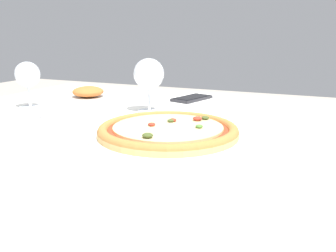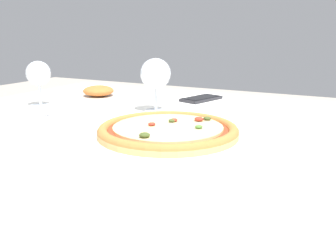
{
  "view_description": "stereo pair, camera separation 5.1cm",
  "coord_description": "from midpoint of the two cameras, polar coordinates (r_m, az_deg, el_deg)",
  "views": [
    {
      "loc": [
        0.48,
        -0.74,
        0.93
      ],
      "look_at": [
        0.18,
        -0.03,
        0.73
      ],
      "focal_mm": 40.0,
      "sensor_mm": 36.0,
      "label": 1
    },
    {
      "loc": [
        0.52,
        -0.71,
        0.93
      ],
      "look_at": [
        0.18,
        -0.03,
        0.73
      ],
      "focal_mm": 40.0,
      "sensor_mm": 36.0,
      "label": 2
    }
  ],
  "objects": [
    {
      "name": "side_plate",
      "position": [
        1.28,
        -13.18,
        4.67
      ],
      "size": [
        0.18,
        0.18,
        0.05
      ],
      "color": "white",
      "rests_on": "dining_table"
    },
    {
      "name": "dining_table",
      "position": [
        0.93,
        -10.7,
        -4.94
      ],
      "size": [
        1.13,
        1.19,
        0.7
      ],
      "color": "brown",
      "rests_on": "ground_plane"
    },
    {
      "name": "cell_phone",
      "position": [
        1.25,
        2.49,
        4.24
      ],
      "size": [
        0.11,
        0.16,
        0.01
      ],
      "color": "#232328",
      "rests_on": "dining_table"
    },
    {
      "name": "pizza_plate",
      "position": [
        0.79,
        -1.83,
        -0.93
      ],
      "size": [
        0.33,
        0.33,
        0.04
      ],
      "color": "white",
      "rests_on": "dining_table"
    },
    {
      "name": "wine_glass_far_left",
      "position": [
        1.05,
        -4.33,
        7.76
      ],
      "size": [
        0.09,
        0.09,
        0.15
      ],
      "color": "silver",
      "rests_on": "dining_table"
    },
    {
      "name": "fork",
      "position": [
        1.02,
        -21.64,
        0.67
      ],
      "size": [
        0.04,
        0.17,
        0.0
      ],
      "color": "silver",
      "rests_on": "dining_table"
    },
    {
      "name": "wine_glass_far_right",
      "position": [
        1.19,
        -21.78,
        7.12
      ],
      "size": [
        0.07,
        0.07,
        0.14
      ],
      "color": "silver",
      "rests_on": "dining_table"
    }
  ]
}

